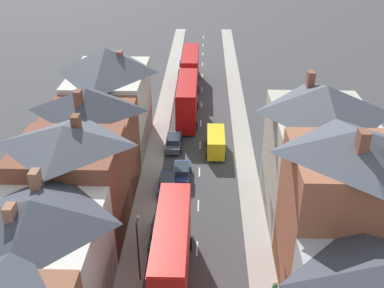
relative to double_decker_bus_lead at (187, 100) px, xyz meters
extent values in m
cube|color=#A8A399|center=(-3.29, -5.10, -2.75)|extent=(2.20, 104.00, 0.14)
cube|color=#A8A399|center=(6.91, -5.10, -2.75)|extent=(2.20, 104.00, 0.14)
cube|color=silver|center=(1.81, -25.10, -2.81)|extent=(0.14, 1.80, 0.01)
cube|color=silver|center=(1.81, -19.10, -2.81)|extent=(0.14, 1.80, 0.01)
cube|color=silver|center=(1.81, -13.10, -2.81)|extent=(0.14, 1.80, 0.01)
cube|color=silver|center=(1.81, -7.10, -2.81)|extent=(0.14, 1.80, 0.01)
cube|color=silver|center=(1.81, -1.10, -2.81)|extent=(0.14, 1.80, 0.01)
cube|color=silver|center=(1.81, 4.90, -2.81)|extent=(0.14, 1.80, 0.01)
cube|color=silver|center=(1.81, 10.90, -2.81)|extent=(0.14, 1.80, 0.01)
cube|color=silver|center=(1.81, 16.90, -2.81)|extent=(0.14, 1.80, 0.01)
cube|color=silver|center=(1.81, 22.90, -2.81)|extent=(0.14, 1.80, 0.01)
cube|color=silver|center=(1.81, 28.90, -2.81)|extent=(0.14, 1.80, 0.01)
cube|color=silver|center=(1.81, 34.90, -2.81)|extent=(0.14, 1.80, 0.01)
cube|color=silver|center=(1.81, 40.90, -2.81)|extent=(0.14, 1.80, 0.01)
cube|color=silver|center=(-8.39, -31.63, 1.02)|extent=(8.00, 8.34, 7.68)
pyramid|color=#383D47|center=(-8.39, -31.63, 5.72)|extent=(8.00, 8.34, 1.72)
cube|color=#99664C|center=(-9.24, -32.58, 6.28)|extent=(0.60, 0.90, 1.13)
cube|color=#99664C|center=(-8.87, -29.15, 6.42)|extent=(0.60, 0.90, 1.40)
cube|color=brown|center=(-8.39, -23.77, 1.69)|extent=(8.00, 7.37, 9.02)
cube|color=black|center=(-4.45, -23.77, -1.22)|extent=(0.12, 6.78, 3.20)
pyramid|color=#474C56|center=(-8.39, -23.77, 7.00)|extent=(8.00, 7.37, 1.61)
cube|color=brown|center=(-7.60, -23.01, 7.65)|extent=(0.60, 0.90, 1.30)
cube|color=brown|center=(-8.39, -16.45, 1.48)|extent=(8.00, 7.26, 8.60)
cube|color=navy|center=(-4.45, -16.45, -1.22)|extent=(0.12, 6.68, 3.20)
pyramid|color=#383D47|center=(-8.39, -16.45, 6.83)|extent=(8.00, 7.26, 2.10)
cube|color=brown|center=(-8.67, -18.14, 7.59)|extent=(0.60, 0.90, 1.52)
cube|color=beige|center=(-8.39, -7.31, 1.72)|extent=(8.00, 11.04, 9.08)
cube|color=olive|center=(-4.45, -7.31, -1.22)|extent=(0.12, 10.15, 3.20)
pyramid|color=#474C56|center=(-8.39, -7.31, 7.60)|extent=(8.00, 11.04, 2.68)
cube|color=brown|center=(-6.91, -7.23, 8.07)|extent=(0.60, 0.90, 0.94)
cube|color=#A36042|center=(12.01, -28.55, 2.84)|extent=(8.00, 7.28, 11.31)
cube|color=navy|center=(8.07, -28.55, -1.22)|extent=(0.12, 6.70, 3.20)
pyramid|color=#474C56|center=(12.01, -28.55, 9.31)|extent=(8.00, 7.28, 1.62)
cube|color=brown|center=(11.71, -29.93, 10.04)|extent=(0.60, 0.90, 1.46)
cube|color=#BCB7A8|center=(12.01, -19.95, 2.30)|extent=(8.00, 9.90, 10.23)
cube|color=black|center=(8.07, -19.95, -1.22)|extent=(0.12, 9.11, 3.20)
pyramid|color=#474C56|center=(12.01, -19.95, 8.58)|extent=(8.00, 9.90, 2.33)
cube|color=brown|center=(11.30, -17.13, 9.26)|extent=(0.60, 0.90, 1.35)
cube|color=#B70F0F|center=(0.01, -0.02, -1.17)|extent=(2.44, 10.80, 2.50)
cube|color=#B70F0F|center=(0.01, -0.02, 1.23)|extent=(2.44, 10.58, 2.30)
cube|color=#B70F0F|center=(0.01, -0.02, 2.43)|extent=(2.39, 10.37, 0.10)
cube|color=#28333D|center=(0.01, 5.33, -0.97)|extent=(2.20, 0.10, 1.20)
cube|color=#28333D|center=(0.01, 5.33, 1.33)|extent=(2.20, 0.10, 1.10)
cube|color=#28333D|center=(-1.18, -0.02, -0.92)|extent=(0.06, 9.18, 0.90)
cube|color=#28333D|center=(-1.18, -0.02, 1.33)|extent=(0.06, 9.18, 0.90)
cube|color=yellow|center=(0.01, 5.33, 2.13)|extent=(1.34, 0.08, 0.32)
cylinder|color=black|center=(-1.21, 3.32, -2.32)|extent=(0.30, 1.00, 1.00)
cylinder|color=black|center=(1.23, 3.32, -2.32)|extent=(0.30, 1.00, 1.00)
cylinder|color=black|center=(-1.21, -2.99, -2.32)|extent=(0.30, 1.00, 1.00)
cylinder|color=black|center=(1.23, -2.99, -2.32)|extent=(0.30, 1.00, 1.00)
cube|color=red|center=(0.01, -28.48, -1.17)|extent=(2.44, 10.80, 2.50)
cube|color=red|center=(0.01, -28.48, 1.23)|extent=(2.44, 10.58, 2.30)
cube|color=red|center=(0.01, -28.48, 2.43)|extent=(2.39, 10.37, 0.10)
cube|color=#28333D|center=(0.01, -23.13, -0.97)|extent=(2.20, 0.10, 1.20)
cube|color=#28333D|center=(0.01, -23.13, 1.33)|extent=(2.20, 0.10, 1.10)
cube|color=#28333D|center=(-1.18, -28.48, -0.92)|extent=(0.06, 9.18, 0.90)
cube|color=#28333D|center=(-1.18, -28.48, 1.33)|extent=(0.06, 9.18, 0.90)
cube|color=yellow|center=(0.01, -23.13, 2.13)|extent=(1.34, 0.08, 0.32)
cylinder|color=black|center=(-1.21, -25.13, -2.32)|extent=(0.30, 1.00, 1.00)
cylinder|color=black|center=(1.23, -25.13, -2.32)|extent=(0.30, 1.00, 1.00)
cube|color=#B70F0F|center=(0.01, 12.45, -1.17)|extent=(2.44, 10.80, 2.50)
cube|color=#B70F0F|center=(0.01, 12.45, 1.23)|extent=(2.44, 10.58, 2.30)
cube|color=#B70F0F|center=(0.01, 12.45, 2.43)|extent=(2.39, 10.37, 0.10)
cube|color=#28333D|center=(0.01, 17.80, -0.97)|extent=(2.20, 0.10, 1.20)
cube|color=#28333D|center=(0.01, 17.80, 1.33)|extent=(2.20, 0.10, 1.10)
cube|color=#28333D|center=(-1.18, 12.45, -0.92)|extent=(0.06, 9.18, 0.90)
cube|color=#28333D|center=(-1.18, 12.45, 1.33)|extent=(0.06, 9.18, 0.90)
cube|color=yellow|center=(0.01, 17.80, 2.13)|extent=(1.34, 0.08, 0.32)
cylinder|color=black|center=(-1.21, 15.80, -2.32)|extent=(0.30, 1.00, 1.00)
cylinder|color=black|center=(1.23, 15.80, -2.32)|extent=(0.30, 1.00, 1.00)
cylinder|color=black|center=(-1.21, 9.48, -2.32)|extent=(0.30, 1.00, 1.00)
cylinder|color=black|center=(1.23, 9.48, -2.32)|extent=(0.30, 1.00, 1.00)
cube|color=navy|center=(-1.29, -16.57, -2.14)|extent=(1.70, 4.00, 0.73)
cube|color=#28333D|center=(-1.29, -16.77, -1.47)|extent=(1.46, 2.00, 0.60)
cylinder|color=black|center=(-2.14, -15.33, -2.51)|extent=(0.20, 0.62, 0.62)
cylinder|color=black|center=(-0.44, -15.33, -2.51)|extent=(0.20, 0.62, 0.62)
cylinder|color=black|center=(-2.14, -17.81, -2.51)|extent=(0.20, 0.62, 0.62)
cylinder|color=black|center=(-0.44, -17.81, -2.51)|extent=(0.20, 0.62, 0.62)
cube|color=silver|center=(-1.29, 19.13, -2.13)|extent=(1.70, 4.07, 0.75)
cube|color=#28333D|center=(-1.29, 18.93, -1.45)|extent=(1.46, 2.03, 0.60)
cylinder|color=black|center=(-2.14, 20.40, -2.51)|extent=(0.20, 0.62, 0.62)
cylinder|color=black|center=(-0.44, 20.40, -2.51)|extent=(0.20, 0.62, 0.62)
cylinder|color=black|center=(-2.14, 17.87, -2.51)|extent=(0.20, 0.62, 0.62)
cylinder|color=black|center=(-0.44, 17.87, -2.51)|extent=(0.20, 0.62, 0.62)
cube|color=#4C515B|center=(-1.29, -7.78, -2.16)|extent=(1.70, 4.59, 0.69)
cube|color=#28333D|center=(-1.29, -8.01, -1.51)|extent=(1.46, 2.29, 0.60)
cylinder|color=black|center=(-2.14, -6.36, -2.51)|extent=(0.20, 0.62, 0.62)
cylinder|color=black|center=(-0.44, -6.36, -2.51)|extent=(0.20, 0.62, 0.62)
cylinder|color=black|center=(-2.14, -9.20, -2.51)|extent=(0.20, 0.62, 0.62)
cylinder|color=black|center=(-0.44, -9.20, -2.51)|extent=(0.20, 0.62, 0.62)
cube|color=#144728|center=(-1.29, -24.08, -2.17)|extent=(1.70, 4.40, 0.68)
cube|color=#28333D|center=(-1.29, -24.30, -1.53)|extent=(1.46, 2.20, 0.60)
cylinder|color=black|center=(-2.14, -22.72, -2.51)|extent=(0.20, 0.62, 0.62)
cylinder|color=black|center=(-0.44, -22.72, -2.51)|extent=(0.20, 0.62, 0.62)
cylinder|color=black|center=(-2.14, -25.45, -2.51)|extent=(0.20, 0.62, 0.62)
cylinder|color=black|center=(-0.44, -25.45, -2.51)|extent=(0.20, 0.62, 0.62)
cube|color=navy|center=(0.01, -14.52, -2.13)|extent=(1.70, 4.23, 0.76)
cube|color=#28333D|center=(0.01, -14.73, -1.45)|extent=(1.46, 2.11, 0.60)
cylinder|color=black|center=(-0.84, -13.21, -2.51)|extent=(0.20, 0.62, 0.62)
cylinder|color=black|center=(0.86, -13.21, -2.51)|extent=(0.20, 0.62, 0.62)
cylinder|color=black|center=(-0.84, -15.83, -2.51)|extent=(0.20, 0.62, 0.62)
cylinder|color=black|center=(0.86, -15.83, -2.51)|extent=(0.20, 0.62, 0.62)
cube|color=yellow|center=(3.61, -8.73, -1.46)|extent=(1.96, 5.20, 2.10)
cube|color=#28333D|center=(3.61, -6.18, -1.16)|extent=(1.76, 0.10, 0.90)
cylinder|color=black|center=(2.63, -7.17, -2.46)|extent=(0.24, 0.72, 0.72)
cylinder|color=black|center=(4.59, -7.17, -2.46)|extent=(0.24, 0.72, 0.72)
cylinder|color=black|center=(2.63, -10.29, -2.46)|extent=(0.24, 0.72, 0.72)
cylinder|color=black|center=(4.59, -10.29, -2.46)|extent=(0.24, 0.72, 0.72)
cube|color=#338447|center=(7.48, -30.38, -1.57)|extent=(0.36, 0.22, 0.54)
sphere|color=beige|center=(7.48, -30.38, -1.18)|extent=(0.22, 0.22, 0.22)
cylinder|color=black|center=(-2.44, -28.82, -0.07)|extent=(0.12, 0.12, 5.50)
cylinder|color=black|center=(-2.44, -28.37, 2.58)|extent=(0.08, 0.90, 0.08)
cube|color=beige|center=(-2.44, -27.92, 2.50)|extent=(0.20, 0.32, 0.20)
camera|label=1|loc=(2.25, -53.77, 22.69)|focal=42.00mm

